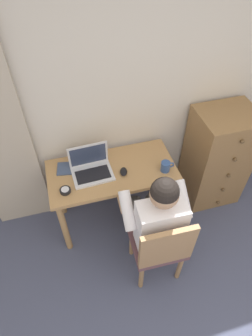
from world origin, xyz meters
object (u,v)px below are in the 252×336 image
object	(u,v)px
chair	(160,246)
person_seated	(155,214)
computer_mouse	(124,172)
laptop	(91,168)
desk_clock	(65,190)
notebook_pad	(69,168)
desk	(112,179)
coffee_mug	(166,166)
dresser	(216,158)

from	to	relation	value
chair	person_seated	size ratio (longest dim) A/B	0.73
chair	computer_mouse	distance (m)	0.68
laptop	desk_clock	distance (m)	0.30
desk_clock	notebook_pad	world-z (taller)	desk_clock
desk	coffee_mug	xyz separation A→B (m)	(0.45, -0.13, 0.17)
computer_mouse	coffee_mug	world-z (taller)	coffee_mug
chair	coffee_mug	bearing A→B (deg)	67.69
dresser	coffee_mug	xyz separation A→B (m)	(-0.64, -0.18, 0.24)
person_seated	notebook_pad	world-z (taller)	person_seated
chair	person_seated	world-z (taller)	person_seated
chair	coffee_mug	xyz separation A→B (m)	(0.22, 0.55, 0.30)
dresser	notebook_pad	distance (m)	1.45
computer_mouse	notebook_pad	xyz separation A→B (m)	(-0.44, 0.18, -0.01)
dresser	computer_mouse	world-z (taller)	dresser
person_seated	coffee_mug	world-z (taller)	person_seated
person_seated	computer_mouse	world-z (taller)	person_seated
person_seated	notebook_pad	xyz separation A→B (m)	(-0.58, 0.61, 0.07)
person_seated	laptop	xyz separation A→B (m)	(-0.40, 0.52, 0.12)
desk	laptop	size ratio (longest dim) A/B	3.18
laptop	notebook_pad	xyz separation A→B (m)	(-0.18, 0.09, -0.05)
chair	notebook_pad	xyz separation A→B (m)	(-0.57, 0.79, 0.25)
computer_mouse	laptop	bearing A→B (deg)	177.30
coffee_mug	computer_mouse	bearing A→B (deg)	169.44
person_seated	computer_mouse	distance (m)	0.46
desk	person_seated	xyz separation A→B (m)	(0.23, -0.49, 0.06)
computer_mouse	notebook_pad	distance (m)	0.48
person_seated	coffee_mug	size ratio (longest dim) A/B	9.85
desk	desk_clock	distance (m)	0.46
person_seated	notebook_pad	size ratio (longest dim) A/B	5.63
dresser	laptop	xyz separation A→B (m)	(-1.25, -0.02, 0.24)
desk	notebook_pad	bearing A→B (deg)	161.88
dresser	computer_mouse	size ratio (longest dim) A/B	10.70
dresser	coffee_mug	world-z (taller)	dresser
desk	notebook_pad	distance (m)	0.39
person_seated	dresser	bearing A→B (deg)	32.41
person_seated	computer_mouse	xyz separation A→B (m)	(-0.14, 0.43, 0.08)
computer_mouse	chair	bearing A→B (deg)	-61.91
dresser	person_seated	xyz separation A→B (m)	(-0.85, -0.54, 0.13)
desk	coffee_mug	distance (m)	0.49
dresser	person_seated	distance (m)	1.02
laptop	notebook_pad	size ratio (longest dim) A/B	1.67
desk_clock	dresser	bearing A→B (deg)	6.98
desk	computer_mouse	distance (m)	0.18
notebook_pad	laptop	bearing A→B (deg)	-15.93
notebook_pad	dresser	bearing A→B (deg)	7.37
chair	notebook_pad	distance (m)	1.01
desk_clock	notebook_pad	size ratio (longest dim) A/B	0.43
person_seated	computer_mouse	bearing A→B (deg)	107.65
desk_clock	desk	bearing A→B (deg)	17.40
dresser	desk_clock	bearing A→B (deg)	-173.02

